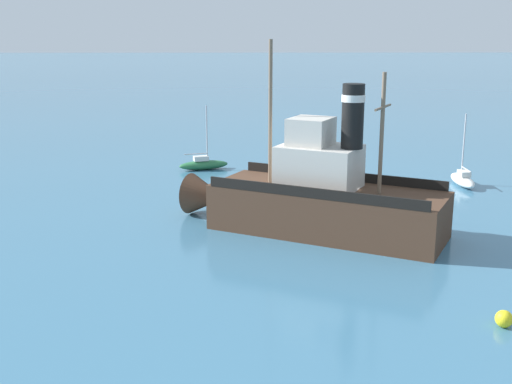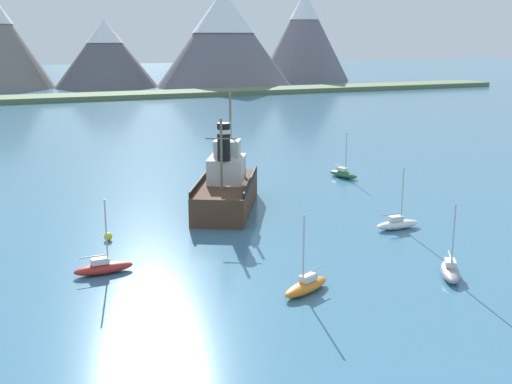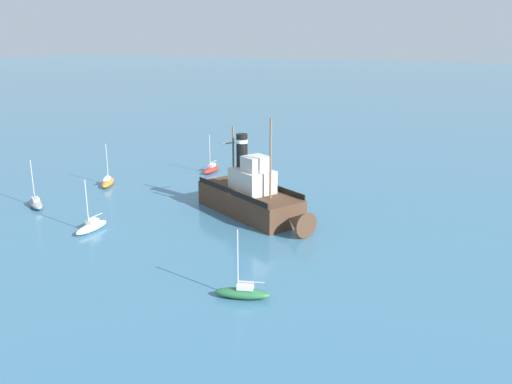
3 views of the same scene
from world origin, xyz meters
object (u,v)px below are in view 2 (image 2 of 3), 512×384
object	(u,v)px
sailboat_green	(343,174)
sailboat_orange	(306,286)
mooring_buoy	(108,237)
old_tugboat	(227,188)
sailboat_white	(397,224)
sailboat_grey	(450,271)
sailboat_red	(103,267)

from	to	relation	value
sailboat_green	sailboat_orange	xyz separation A→B (m)	(-18.20, -26.79, 0.00)
sailboat_orange	mooring_buoy	size ratio (longest dim) A/B	7.78
old_tugboat	sailboat_green	size ratio (longest dim) A/B	2.92
sailboat_green	sailboat_orange	bearing A→B (deg)	-124.19
sailboat_orange	mooring_buoy	xyz separation A→B (m)	(-9.10, 14.56, -0.11)
sailboat_green	sailboat_orange	distance (m)	32.39
sailboat_white	sailboat_green	distance (m)	18.95
old_tugboat	sailboat_grey	xyz separation A→B (m)	(7.20, -21.27, -1.40)
sailboat_red	old_tugboat	bearing A→B (deg)	43.15
mooring_buoy	sailboat_orange	bearing A→B (deg)	-58.00
sailboat_grey	sailboat_orange	distance (m)	9.66
mooring_buoy	sailboat_white	bearing A→B (deg)	-15.15
old_tugboat	sailboat_white	xyz separation A→B (m)	(10.18, -11.28, -1.40)
sailboat_red	mooring_buoy	bearing A→B (deg)	77.47
sailboat_red	sailboat_white	size ratio (longest dim) A/B	1.00
old_tugboat	sailboat_green	distance (m)	17.28
sailboat_grey	sailboat_orange	bearing A→B (deg)	172.36
sailboat_grey	mooring_buoy	distance (m)	24.50
old_tugboat	sailboat_white	size ratio (longest dim) A/B	2.92
sailboat_orange	sailboat_white	bearing A→B (deg)	34.72
sailboat_red	sailboat_white	xyz separation A→B (m)	(23.16, 0.89, 0.00)
sailboat_red	mooring_buoy	distance (m)	6.92
sailboat_green	sailboat_grey	bearing A→B (deg)	-107.08
sailboat_grey	sailboat_green	bearing A→B (deg)	72.92
sailboat_white	sailboat_orange	world-z (taller)	same
sailboat_red	sailboat_green	xyz separation A→B (m)	(28.80, 18.97, 0.00)
mooring_buoy	sailboat_red	bearing A→B (deg)	-102.53
sailboat_green	mooring_buoy	size ratio (longest dim) A/B	7.78
old_tugboat	mooring_buoy	bearing A→B (deg)	-154.73
sailboat_grey	old_tugboat	bearing A→B (deg)	108.69
old_tugboat	sailboat_white	bearing A→B (deg)	-47.95
mooring_buoy	sailboat_grey	bearing A→B (deg)	-40.32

